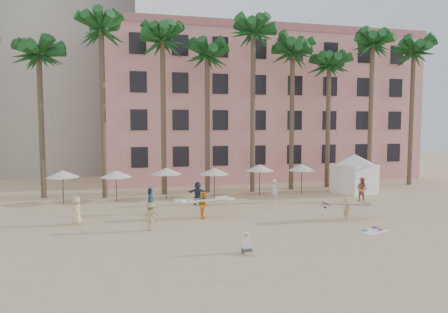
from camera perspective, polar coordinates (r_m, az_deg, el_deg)
name	(u,v)px	position (r m, az deg, el deg)	size (l,w,h in m)	color
ground	(279,237)	(22.53, 7.85, -11.33)	(120.00, 120.00, 0.00)	#D1B789
pink_hotel	(256,109)	(48.56, 4.60, 6.76)	(35.00, 14.00, 16.00)	#E2938A
palm_row	(225,48)	(36.81, 0.11, 15.25)	(44.40, 5.40, 16.30)	brown
umbrella_row	(191,171)	(33.28, -4.78, -2.03)	(22.50, 2.70, 2.73)	#332B23
cabana	(355,170)	(37.75, 18.15, -1.86)	(5.51, 5.51, 3.50)	white
beach_towel	(373,230)	(25.10, 20.54, -9.84)	(2.03, 1.56, 0.14)	white
carrier_yellow	(347,206)	(27.13, 17.12, -6.79)	(3.21, 0.92, 1.54)	tan
carrier_white	(205,204)	(26.52, -2.79, -6.76)	(3.25, 0.99, 1.76)	orange
beachgoers	(216,198)	(28.62, -1.16, -6.00)	(22.25, 7.94, 1.91)	tan
paddle	(150,202)	(25.21, -10.58, -6.35)	(0.18, 0.04, 2.23)	black
seated_man	(247,246)	(19.63, 3.29, -12.67)	(0.44, 0.76, 0.99)	#3F3F4C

